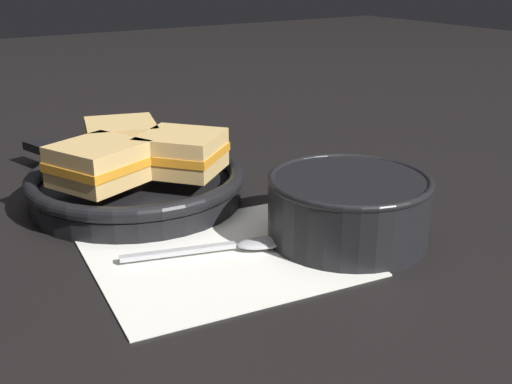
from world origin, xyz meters
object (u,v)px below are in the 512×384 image
(spoon, at_px, (239,244))
(skillet, at_px, (136,186))
(sandwich_near_right, at_px, (99,164))
(sandwich_near_left, at_px, (122,140))
(soup_bowl, at_px, (348,204))
(sandwich_far_left, at_px, (182,152))

(spoon, height_order, skillet, skillet)
(spoon, bearing_deg, sandwich_near_right, 133.58)
(spoon, xyz_separation_m, skillet, (-0.03, 0.19, 0.01))
(spoon, relative_size, sandwich_near_left, 1.50)
(spoon, xyz_separation_m, sandwich_near_left, (-0.02, 0.24, 0.06))
(soup_bowl, height_order, sandwich_near_left, sandwich_near_left)
(skillet, relative_size, sandwich_far_left, 2.90)
(sandwich_near_left, relative_size, sandwich_near_right, 0.95)
(soup_bowl, bearing_deg, skillet, 122.54)
(soup_bowl, distance_m, sandwich_far_left, 0.21)
(skillet, bearing_deg, sandwich_far_left, -38.19)
(spoon, bearing_deg, sandwich_near_left, 112.19)
(soup_bowl, xyz_separation_m, sandwich_near_left, (-0.14, 0.28, 0.03))
(sandwich_near_right, distance_m, sandwich_far_left, 0.10)
(spoon, bearing_deg, sandwich_far_left, 101.05)
(soup_bowl, relative_size, skillet, 0.47)
(sandwich_far_left, bearing_deg, sandwich_near_right, 173.08)
(soup_bowl, height_order, spoon, soup_bowl)
(soup_bowl, xyz_separation_m, spoon, (-0.11, 0.04, -0.03))
(skillet, distance_m, sandwich_far_left, 0.07)
(sandwich_near_left, bearing_deg, sandwich_near_right, -126.92)
(sandwich_near_left, bearing_deg, soup_bowl, -64.02)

